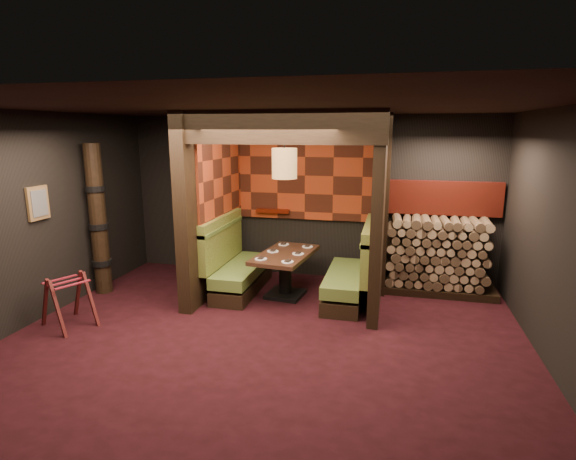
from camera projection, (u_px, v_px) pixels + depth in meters
The scene contains 23 objects.
floor at pixel (264, 342), 5.64m from camera, with size 6.50×5.50×0.02m, color black.
ceiling at pixel (261, 106), 5.02m from camera, with size 6.50×5.50×0.02m, color black.
wall_back at pixel (307, 197), 7.95m from camera, with size 6.50×0.02×2.85m, color black.
wall_front at pixel (133, 328), 2.71m from camera, with size 6.50×0.02×2.85m, color black.
wall_left at pixel (31, 218), 6.06m from camera, with size 0.02×5.50×2.85m, color black.
wall_right at pixel (568, 247), 4.59m from camera, with size 0.02×5.50×2.85m, color black.
partition_left at pixel (211, 204), 7.20m from camera, with size 0.20×2.20×2.85m, color black.
partition_right at pixel (379, 211), 6.65m from camera, with size 0.15×2.10×2.85m, color black.
header_beam at pixel (275, 127), 5.74m from camera, with size 2.85×0.18×0.44m, color black.
tapa_back_panel at pixel (305, 175), 7.82m from camera, with size 2.40×0.06×1.55m, color #A43616.
tapa_side_panel at pixel (222, 177), 7.25m from camera, with size 0.04×1.85×1.45m, color #A43616.
lacquer_shelf at pixel (273, 211), 8.03m from camera, with size 0.60×0.12×0.07m, color #4E1005.
booth_bench_left at pixel (236, 267), 7.34m from camera, with size 0.68×1.60×1.14m.
booth_bench_right at pixel (352, 276), 6.91m from camera, with size 0.68×1.60×1.14m.
dining_table at pixel (285, 267), 7.08m from camera, with size 0.90×1.43×0.71m.
place_settings at pixel (285, 252), 7.02m from camera, with size 0.72×1.15×0.03m.
pendant_lamp at pixel (284, 163), 6.67m from camera, with size 0.38×0.38×0.97m.
framed_picture at pixel (38, 203), 6.11m from camera, with size 0.05×0.36×0.46m.
luggage_rack at pixel (68, 299), 6.02m from camera, with size 0.84×0.73×0.76m.
totem_column at pixel (98, 221), 7.11m from camera, with size 0.31×0.31×2.40m.
firewood_stack at pixel (441, 256), 7.22m from camera, with size 1.73×0.70×1.22m.
mosaic_header at pixel (443, 198), 7.34m from camera, with size 1.83×0.10×0.56m, color maroon.
bay_front_post at pixel (386, 208), 6.88m from camera, with size 0.08×0.08×2.85m, color black.
Camera 1 is at (1.49, -4.99, 2.59)m, focal length 28.00 mm.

